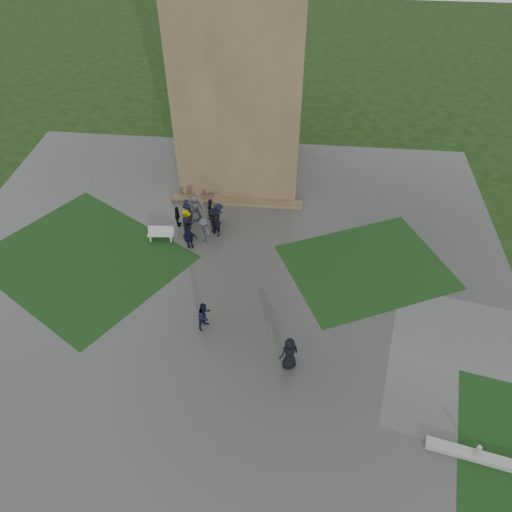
# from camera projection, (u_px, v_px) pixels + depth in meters

# --- Properties ---
(ground) EXTENTS (120.00, 120.00, 0.00)m
(ground) POSITION_uv_depth(u_px,v_px,m) (211.00, 321.00, 26.56)
(ground) COLOR black
(plaza) EXTENTS (34.00, 34.00, 0.02)m
(plaza) POSITION_uv_depth(u_px,v_px,m) (217.00, 293.00, 28.02)
(plaza) COLOR #383836
(plaza) RESTS_ON ground
(lawn_inset_left) EXTENTS (14.10, 13.46, 0.01)m
(lawn_inset_left) POSITION_uv_depth(u_px,v_px,m) (83.00, 259.00, 30.10)
(lawn_inset_left) COLOR black
(lawn_inset_left) RESTS_ON plaza
(lawn_inset_right) EXTENTS (11.12, 10.15, 0.01)m
(lawn_inset_right) POSITION_uv_depth(u_px,v_px,m) (366.00, 267.00, 29.59)
(lawn_inset_right) COLOR black
(lawn_inset_right) RESTS_ON plaza
(tower) EXTENTS (8.00, 8.00, 18.00)m
(tower) POSITION_uv_depth(u_px,v_px,m) (242.00, 46.00, 31.49)
(tower) COLOR brown
(tower) RESTS_ON ground
(tower_plinth) EXTENTS (9.00, 0.80, 0.22)m
(tower_plinth) POSITION_uv_depth(u_px,v_px,m) (237.00, 201.00, 34.25)
(tower_plinth) COLOR brown
(tower_plinth) RESTS_ON plaza
(bench) EXTENTS (1.65, 0.63, 0.93)m
(bench) POSITION_uv_depth(u_px,v_px,m) (161.00, 233.00, 31.14)
(bench) COLOR #B5B6B1
(bench) RESTS_ON plaza
(visitor_cluster) EXTENTS (3.43, 3.60, 2.63)m
(visitor_cluster) POSITION_uv_depth(u_px,v_px,m) (200.00, 216.00, 31.43)
(visitor_cluster) COLOR black
(visitor_cluster) RESTS_ON plaza
(pedestrian_mid) EXTENTS (0.84, 0.96, 1.71)m
(pedestrian_mid) POSITION_uv_depth(u_px,v_px,m) (205.00, 316.00, 25.68)
(pedestrian_mid) COLOR black
(pedestrian_mid) RESTS_ON plaza
(pedestrian_near) EXTENTS (1.14, 1.02, 1.93)m
(pedestrian_near) POSITION_uv_depth(u_px,v_px,m) (289.00, 353.00, 23.81)
(pedestrian_near) COLOR black
(pedestrian_near) RESTS_ON plaza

